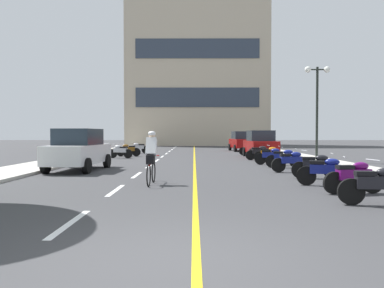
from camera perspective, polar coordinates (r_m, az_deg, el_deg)
name	(u,v)px	position (r m, az deg, el deg)	size (l,w,h in m)	color
ground_plane	(191,157)	(25.84, -0.20, -2.02)	(140.00, 140.00, 0.00)	#38383A
curb_left	(96,154)	(29.77, -14.15, -1.48)	(2.40, 72.00, 0.12)	#B7B2A8
curb_right	(287,154)	(29.66, 13.90, -1.49)	(2.40, 72.00, 0.12)	#B7B2A8
lane_dash_0	(70,223)	(7.32, -17.71, -11.17)	(0.14, 2.20, 0.01)	silver
lane_dash_1	(116,190)	(11.13, -11.29, -6.76)	(0.14, 2.20, 0.01)	silver
lane_dash_2	(137,175)	(15.04, -8.22, -4.59)	(0.14, 2.20, 0.01)	silver
lane_dash_3	(149,166)	(18.99, -6.43, -3.30)	(0.14, 2.20, 0.01)	silver
lane_dash_4	(157,161)	(22.95, -5.26, -2.46)	(0.14, 2.20, 0.01)	silver
lane_dash_5	(162,157)	(26.93, -4.44, -1.87)	(0.14, 2.20, 0.01)	silver
lane_dash_6	(166,154)	(30.91, -3.83, -1.43)	(0.14, 2.20, 0.01)	silver
lane_dash_7	(170,151)	(34.90, -3.36, -1.09)	(0.14, 2.20, 0.01)	silver
lane_dash_8	(172,149)	(38.89, -2.98, -0.82)	(0.14, 2.20, 0.01)	silver
lane_dash_9	(174,148)	(42.88, -2.68, -0.60)	(0.14, 2.20, 0.01)	silver
lane_dash_10	(176,147)	(46.87, -2.43, -0.41)	(0.14, 2.20, 0.01)	silver
lane_dash_11	(177,146)	(50.86, -2.21, -0.26)	(0.14, 2.20, 0.01)	silver
centre_line_yellow	(194,155)	(28.83, 0.35, -1.64)	(0.12, 66.00, 0.01)	gold
office_building	(197,70)	(54.75, 0.77, 10.92)	(19.10, 8.57, 21.06)	#BCAD93
street_lamp_mid	(317,92)	(23.39, 18.14, 7.39)	(1.46, 0.36, 5.36)	black
parked_car_near	(79,149)	(17.44, -16.52, -0.78)	(2.12, 4.30, 1.82)	black
parked_car_mid	(260,144)	(26.42, 10.14, 0.03)	(2.00, 4.24, 1.82)	black
parked_car_far	(242,141)	(35.63, 7.39, 0.42)	(2.18, 4.32, 1.82)	black
motorcycle_0	(377,184)	(9.52, 25.89, -5.45)	(1.70, 0.60, 0.92)	black
motorcycle_1	(354,176)	(11.12, 22.98, -4.43)	(1.70, 0.60, 0.92)	black
motorcycle_2	(326,171)	(12.43, 19.26, -3.77)	(1.66, 0.72, 0.92)	black
motorcycle_3	(316,165)	(14.40, 18.00, -3.04)	(1.68, 0.64, 0.92)	black
motorcycle_4	(292,161)	(16.42, 14.61, -2.46)	(1.70, 0.60, 0.92)	black
motorcycle_5	(284,158)	(18.49, 13.54, -2.01)	(1.69, 0.61, 0.92)	black
motorcycle_6	(271,156)	(20.06, 11.75, -1.72)	(1.66, 0.73, 0.92)	black
motorcycle_7	(269,154)	(22.09, 11.42, -1.42)	(1.70, 0.60, 0.92)	black
motorcycle_8	(260,152)	(23.65, 10.03, -1.22)	(1.70, 0.60, 0.92)	black
motorcycle_9	(120,151)	(25.50, -10.64, -1.03)	(1.66, 0.74, 0.92)	black
motorcycle_10	(128,150)	(27.43, -9.46, -0.84)	(1.70, 0.60, 0.92)	black
motorcycle_11	(251,149)	(28.85, 8.70, -0.72)	(1.69, 0.63, 0.92)	black
motorcycle_12	(138,148)	(31.25, -7.99, -0.55)	(1.70, 0.60, 0.92)	black
cyclist_rider	(151,156)	(12.23, -6.09, -1.83)	(0.42, 1.77, 1.71)	black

